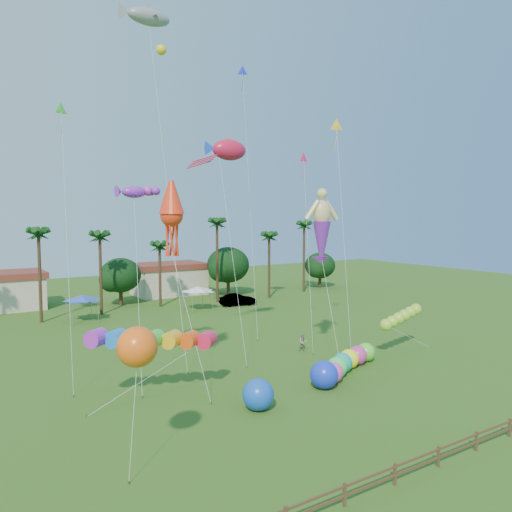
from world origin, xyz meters
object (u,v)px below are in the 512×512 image
car_b (238,300)px  blue_ball (258,395)px  caterpillar_inflatable (342,364)px  spectator_b (303,342)px

car_b → blue_ball: blue_ball is taller
blue_ball → caterpillar_inflatable: bearing=14.1°
spectator_b → car_b: bearing=101.5°
caterpillar_inflatable → blue_ball: size_ratio=4.71×
spectator_b → blue_ball: size_ratio=0.81×
car_b → caterpillar_inflatable: (-8.40, -29.39, 0.04)m
car_b → spectator_b: 23.50m
spectator_b → caterpillar_inflatable: 7.08m
caterpillar_inflatable → blue_ball: bearing=169.5°
spectator_b → blue_ball: 14.06m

